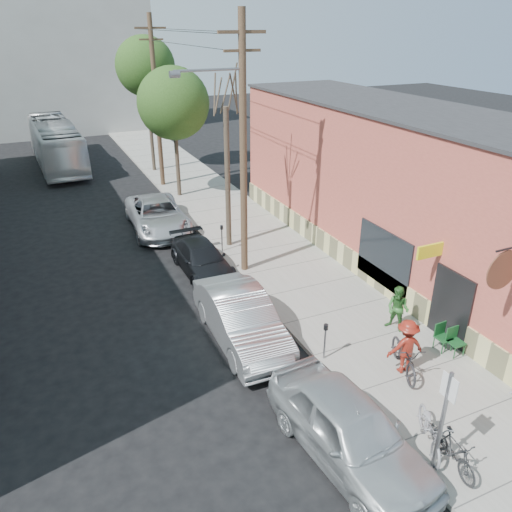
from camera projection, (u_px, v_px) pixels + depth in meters
name	position (u px, v px, depth m)	size (l,w,h in m)	color
ground	(255.00, 376.00, 15.01)	(120.00, 120.00, 0.00)	black
sidewalk	(242.00, 228.00, 25.63)	(4.50, 58.00, 0.15)	gray
cafe_building	(400.00, 188.00, 21.07)	(6.60, 20.20, 6.61)	#B85144
end_cap_building	(49.00, 65.00, 46.30)	(18.00, 8.00, 12.00)	#A7A6A1
sign_post	(444.00, 413.00, 11.02)	(0.07, 0.45, 2.80)	slate
parking_meter_near	(325.00, 336.00, 15.22)	(0.14, 0.14, 1.24)	slate
parking_meter_far	(222.00, 234.00, 22.52)	(0.14, 0.14, 1.24)	slate
utility_pole_near	(242.00, 145.00, 18.94)	(3.57, 0.28, 10.00)	#503A28
utility_pole_far	(156.00, 101.00, 29.99)	(1.80, 0.28, 10.00)	#503A28
tree_bare	(228.00, 180.00, 22.18)	(0.24, 0.24, 6.31)	#44392C
tree_leafy_mid	(173.00, 104.00, 27.96)	(4.05, 4.05, 7.40)	#44392C
tree_leafy_far	(145.00, 67.00, 32.45)	(3.86, 3.86, 8.82)	#44392C
patio_chair_a	(444.00, 338.00, 15.81)	(0.50, 0.50, 0.88)	#13441E
patio_chair_b	(456.00, 342.00, 15.59)	(0.50, 0.50, 0.88)	#13441E
patron_green	(398.00, 309.00, 16.68)	(0.79, 0.62, 1.62)	#2B6428
cyclist	(406.00, 346.00, 14.65)	(1.13, 0.65, 1.74)	maroon
cyclist_bike	(405.00, 356.00, 14.79)	(0.72, 2.08, 1.09)	black
parked_bike_a	(454.00, 452.00, 11.57)	(0.45, 1.60, 0.96)	black
parked_bike_b	(430.00, 430.00, 12.16)	(0.67, 1.92, 1.01)	gray
car_0	(349.00, 429.00, 11.90)	(2.02, 5.01, 1.71)	silver
car_1	(241.00, 319.00, 16.35)	(1.80, 5.17, 1.70)	#ADB1B5
car_2	(202.00, 259.00, 20.95)	(1.79, 4.39, 1.28)	black
car_3	(157.00, 215.00, 25.26)	(2.62, 5.67, 1.58)	#BABEC3
bus	(56.00, 144.00, 36.17)	(2.75, 11.75, 3.27)	white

